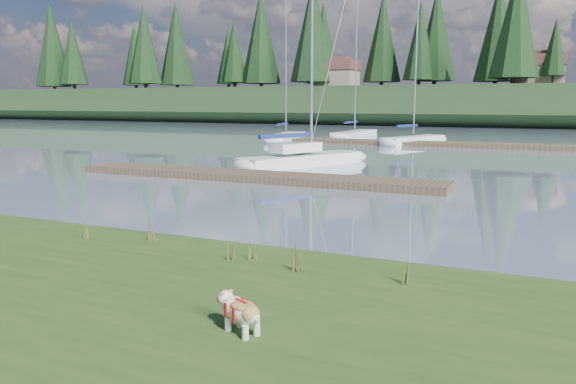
% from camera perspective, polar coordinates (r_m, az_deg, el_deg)
% --- Properties ---
extents(ground, '(200.00, 200.00, 0.00)m').
position_cam_1_polar(ground, '(41.94, 14.93, 4.52)').
color(ground, '#8394AA').
rests_on(ground, ground).
extents(bank, '(60.00, 9.00, 0.35)m').
position_cam_1_polar(bank, '(9.13, -26.84, -11.20)').
color(bank, '#2E491A').
rests_on(bank, ground).
extents(ridge, '(200.00, 20.00, 5.00)m').
position_cam_1_polar(ridge, '(84.54, 19.89, 8.19)').
color(ridge, '#1C3118').
rests_on(ridge, ground).
extents(bulldog, '(0.79, 0.53, 0.46)m').
position_cam_1_polar(bulldog, '(7.13, -4.81, -11.89)').
color(bulldog, silver).
rests_on(bulldog, bank).
extents(sailboat_main, '(4.84, 8.00, 11.70)m').
position_cam_1_polar(sailboat_main, '(28.45, 2.27, 3.60)').
color(sailboat_main, white).
rests_on(sailboat_main, ground).
extents(dock_near, '(16.00, 2.00, 0.30)m').
position_cam_1_polar(dock_near, '(23.17, -3.75, 1.62)').
color(dock_near, '#4C3D2C').
rests_on(dock_near, ground).
extents(dock_far, '(26.00, 2.20, 0.30)m').
position_cam_1_polar(dock_far, '(41.66, 17.66, 4.58)').
color(dock_far, '#4C3D2C').
rests_on(dock_far, ground).
extents(sailboat_bg_0, '(2.78, 8.09, 11.52)m').
position_cam_1_polar(sailboat_bg_0, '(47.01, 0.02, 5.70)').
color(sailboat_bg_0, white).
rests_on(sailboat_bg_0, ground).
extents(sailboat_bg_1, '(1.99, 8.66, 12.76)m').
position_cam_1_polar(sailboat_bg_1, '(51.29, 7.07, 5.93)').
color(sailboat_bg_1, white).
rests_on(sailboat_bg_1, ground).
extents(sailboat_bg_2, '(4.14, 7.42, 11.20)m').
position_cam_1_polar(sailboat_bg_2, '(44.34, 13.08, 5.26)').
color(sailboat_bg_2, white).
rests_on(sailboat_bg_2, ground).
extents(weed_0, '(0.17, 0.14, 0.49)m').
position_cam_1_polar(weed_0, '(11.97, -13.75, -3.84)').
color(weed_0, '#475B23').
rests_on(weed_0, bank).
extents(weed_1, '(0.17, 0.14, 0.47)m').
position_cam_1_polar(weed_1, '(10.28, -5.61, -5.82)').
color(weed_1, '#475B23').
rests_on(weed_1, bank).
extents(weed_2, '(0.17, 0.14, 0.63)m').
position_cam_1_polar(weed_2, '(9.54, 1.05, -6.55)').
color(weed_2, '#475B23').
rests_on(weed_2, bank).
extents(weed_3, '(0.17, 0.14, 0.45)m').
position_cam_1_polar(weed_3, '(12.62, -20.00, -3.55)').
color(weed_3, '#475B23').
rests_on(weed_3, bank).
extents(weed_4, '(0.17, 0.14, 0.40)m').
position_cam_1_polar(weed_4, '(10.28, -3.89, -5.94)').
color(weed_4, '#475B23').
rests_on(weed_4, bank).
extents(weed_5, '(0.17, 0.14, 0.61)m').
position_cam_1_polar(weed_5, '(9.12, 11.70, -7.52)').
color(weed_5, '#475B23').
rests_on(weed_5, bank).
extents(mud_lip, '(60.00, 0.50, 0.14)m').
position_cam_1_polar(mud_lip, '(12.23, -10.56, -5.79)').
color(mud_lip, '#33281C').
rests_on(mud_lip, ground).
extents(conifer_0, '(5.72, 5.72, 14.15)m').
position_cam_1_polar(conifer_0, '(100.17, -14.39, 14.34)').
color(conifer_0, '#382619').
rests_on(conifer_0, ridge).
extents(conifer_1, '(4.40, 4.40, 11.30)m').
position_cam_1_polar(conifer_1, '(94.99, -5.48, 14.05)').
color(conifer_1, '#382619').
rests_on(conifer_1, ridge).
extents(conifer_2, '(6.60, 6.60, 16.05)m').
position_cam_1_polar(conifer_2, '(86.03, 2.52, 16.11)').
color(conifer_2, '#382619').
rests_on(conifer_2, ridge).
extents(conifer_3, '(4.84, 4.84, 12.25)m').
position_cam_1_polar(conifer_3, '(85.37, 13.27, 14.71)').
color(conifer_3, '#382619').
rests_on(conifer_3, ridge).
extents(conifer_4, '(6.16, 6.16, 15.10)m').
position_cam_1_polar(conifer_4, '(77.99, 22.18, 15.84)').
color(conifer_4, '#382619').
rests_on(conifer_4, ridge).
extents(house_0, '(6.30, 5.30, 4.65)m').
position_cam_1_polar(house_0, '(86.32, 4.88, 11.91)').
color(house_0, gray).
rests_on(house_0, ridge).
extents(house_1, '(6.30, 5.30, 4.65)m').
position_cam_1_polar(house_1, '(82.37, 24.20, 11.28)').
color(house_1, gray).
rests_on(house_1, ridge).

